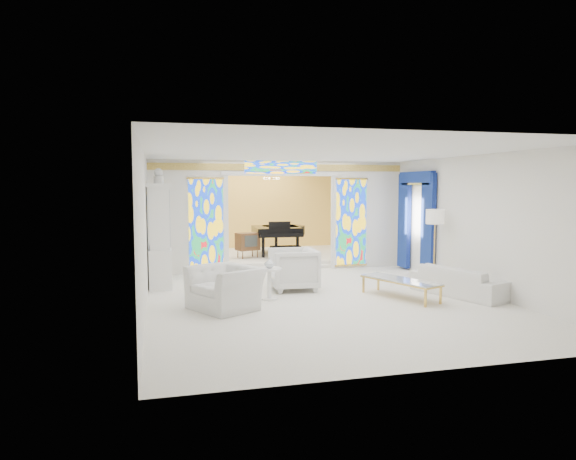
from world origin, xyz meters
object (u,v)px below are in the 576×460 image
object	(u,v)px
armchair_left	(225,288)
grand_piano	(280,231)
armchair_right	(293,269)
coffee_table	(400,281)
china_cabinet	(160,236)
tv_console	(248,242)
sofa	(460,281)

from	to	relation	value
armchair_left	grand_piano	size ratio (longest dim) A/B	0.46
armchair_right	coffee_table	bearing A→B (deg)	57.86
china_cabinet	coffee_table	distance (m)	5.55
china_cabinet	armchair_left	distance (m)	3.03
armchair_left	grand_piano	xyz separation A→B (m)	(2.52, 6.13, 0.49)
coffee_table	grand_piano	xyz separation A→B (m)	(-1.12, 6.10, 0.53)
armchair_left	china_cabinet	bearing A→B (deg)	173.87
armchair_right	tv_console	bearing A→B (deg)	-172.16
armchair_right	tv_console	world-z (taller)	armchair_right
armchair_left	tv_console	distance (m)	5.64
armchair_left	coffee_table	world-z (taller)	armchair_left
china_cabinet	armchair_right	distance (m)	3.23
grand_piano	tv_console	size ratio (longest dim) A/B	3.59
grand_piano	coffee_table	bearing A→B (deg)	-77.02
armchair_right	sofa	size ratio (longest dim) A/B	0.49
armchair_left	coffee_table	bearing A→B (deg)	60.78
coffee_table	grand_piano	size ratio (longest dim) A/B	0.70
china_cabinet	armchair_right	bearing A→B (deg)	-23.99
china_cabinet	tv_console	bearing A→B (deg)	47.55
sofa	grand_piano	distance (m)	6.67
sofa	china_cabinet	bearing A→B (deg)	46.77
tv_console	sofa	bearing A→B (deg)	-74.84
armchair_right	grand_piano	xyz separation A→B (m)	(0.82, 4.73, 0.43)
coffee_table	grand_piano	distance (m)	6.22
tv_console	armchair_left	bearing A→B (deg)	-122.33
china_cabinet	grand_piano	xyz separation A→B (m)	(3.69, 3.45, -0.27)
china_cabinet	armchair_left	bearing A→B (deg)	-66.38
armchair_left	coffee_table	size ratio (longest dim) A/B	0.66
sofa	coffee_table	world-z (taller)	sofa
tv_console	coffee_table	bearing A→B (deg)	-85.57
sofa	armchair_left	bearing A→B (deg)	70.15
china_cabinet	coffee_table	xyz separation A→B (m)	(4.81, -2.65, -0.80)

